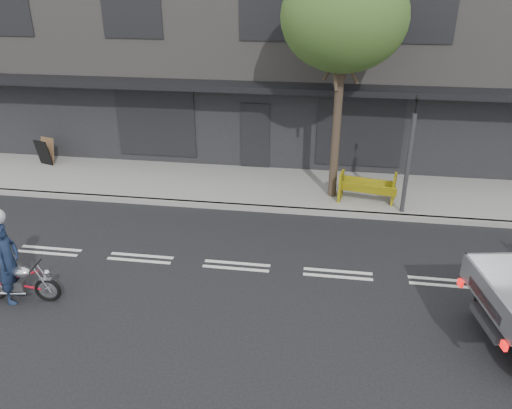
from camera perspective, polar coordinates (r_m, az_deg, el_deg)
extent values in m
plane|color=black|center=(12.03, -2.24, -7.04)|extent=(80.00, 80.00, 0.00)
cube|color=gray|center=(16.11, 0.81, 2.03)|extent=(32.00, 3.20, 0.15)
cube|color=gray|center=(14.67, -0.04, -0.40)|extent=(32.00, 0.20, 0.15)
cube|color=slate|center=(21.51, 3.38, 18.70)|extent=(26.00, 10.00, 8.00)
cylinder|color=#382B21|center=(14.86, 9.10, 7.59)|extent=(0.24, 0.24, 4.00)
ellipsoid|color=#34551F|center=(14.23, 10.05, 20.35)|extent=(3.40, 3.40, 2.89)
cylinder|color=#2D2D30|center=(14.39, 16.94, 4.10)|extent=(0.12, 0.12, 3.00)
imported|color=black|center=(13.89, 17.85, 10.84)|extent=(0.08, 0.10, 0.50)
torus|color=black|center=(11.60, -22.69, -8.99)|extent=(0.58, 0.13, 0.57)
cube|color=#2D2D30|center=(11.84, -25.55, -8.33)|extent=(0.31, 0.22, 0.24)
ellipsoid|color=silver|center=(11.60, -25.28, -6.96)|extent=(0.48, 0.30, 0.23)
cube|color=black|center=(11.81, -27.01, -6.87)|extent=(0.47, 0.24, 0.07)
cylinder|color=black|center=(11.36, -23.89, -6.41)|extent=(0.08, 0.51, 0.03)
imported|color=#172440|center=(11.62, -26.48, -5.95)|extent=(0.49, 0.70, 1.83)
cylinder|color=black|center=(11.29, 25.85, -9.82)|extent=(0.85, 0.43, 0.81)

